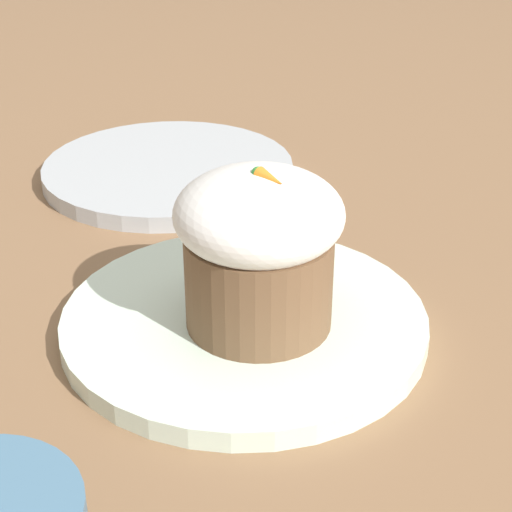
{
  "coord_description": "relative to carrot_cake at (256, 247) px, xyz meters",
  "views": [
    {
      "loc": [
        0.38,
        -0.33,
        0.33
      ],
      "look_at": [
        0.01,
        -0.0,
        0.07
      ],
      "focal_mm": 60.0,
      "sensor_mm": 36.0,
      "label": 1
    }
  ],
  "objects": [
    {
      "name": "ground_plane",
      "position": [
        -0.01,
        0.0,
        -0.07
      ],
      "size": [
        4.0,
        4.0,
        0.0
      ],
      "primitive_type": "plane",
      "color": "#846042"
    },
    {
      "name": "dessert_plate",
      "position": [
        -0.01,
        0.0,
        -0.07
      ],
      "size": [
        0.25,
        0.25,
        0.01
      ],
      "color": "silver",
      "rests_on": "ground_plane"
    },
    {
      "name": "carrot_cake",
      "position": [
        0.0,
        0.0,
        0.0
      ],
      "size": [
        0.11,
        0.11,
        0.11
      ],
      "color": "brown",
      "rests_on": "dessert_plate"
    },
    {
      "name": "spoon",
      "position": [
        -0.02,
        0.03,
        -0.06
      ],
      "size": [
        0.12,
        0.07,
        0.01
      ],
      "color": "#B7B7BC",
      "rests_on": "dessert_plate"
    },
    {
      "name": "side_plate",
      "position": [
        -0.27,
        0.13,
        -0.07
      ],
      "size": [
        0.24,
        0.24,
        0.02
      ],
      "color": "#B2B7BC",
      "rests_on": "ground_plane"
    }
  ]
}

